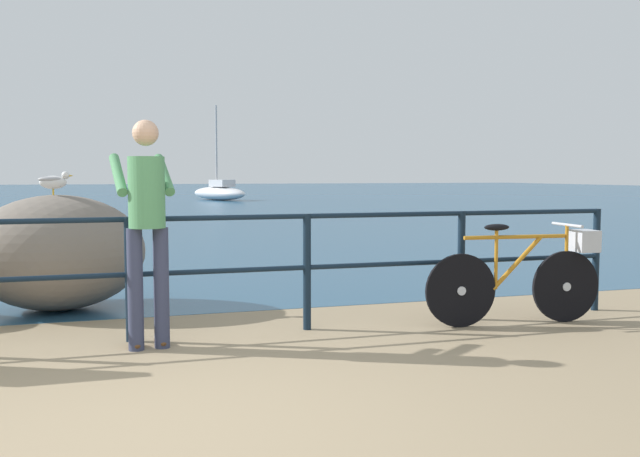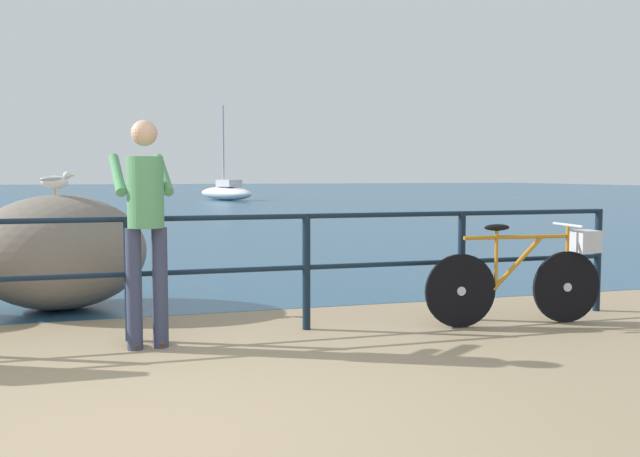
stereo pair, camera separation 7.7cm
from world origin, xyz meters
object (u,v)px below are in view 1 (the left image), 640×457
object	(u,v)px
person_at_railing	(147,222)
sailboat	(219,192)
breakwater_boulder_main	(58,252)
seagull	(53,181)
bicycle	(529,273)

from	to	relation	value
person_at_railing	sailboat	distance (m)	31.29
person_at_railing	sailboat	xyz separation A→B (m)	(5.38, 30.82, -0.57)
breakwater_boulder_main	person_at_railing	bearing A→B (deg)	-67.78
breakwater_boulder_main	sailboat	world-z (taller)	sailboat
person_at_railing	sailboat	world-z (taller)	sailboat
person_at_railing	breakwater_boulder_main	world-z (taller)	person_at_railing
person_at_railing	seagull	distance (m)	2.02
seagull	sailboat	size ratio (longest dim) A/B	0.07
bicycle	person_at_railing	world-z (taller)	person_at_railing
breakwater_boulder_main	sailboat	xyz separation A→B (m)	(6.15, 28.93, -0.16)
breakwater_boulder_main	seagull	size ratio (longest dim) A/B	5.06
person_at_railing	breakwater_boulder_main	xyz separation A→B (m)	(-0.77, 1.89, -0.41)
bicycle	breakwater_boulder_main	bearing A→B (deg)	158.93
bicycle	seagull	size ratio (longest dim) A/B	5.00
bicycle	sailboat	xyz separation A→B (m)	(2.00, 30.90, -0.04)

